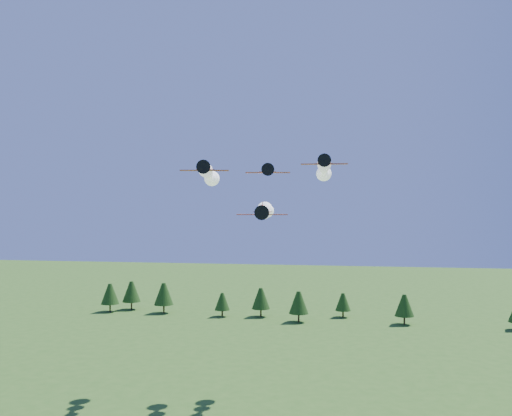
% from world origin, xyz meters
% --- Properties ---
extents(plane_lead, '(11.67, 47.83, 3.70)m').
position_xyz_m(plane_lead, '(-1.97, 17.43, 40.33)').
color(plane_lead, black).
rests_on(plane_lead, ground).
extents(plane_left, '(14.52, 44.53, 3.70)m').
position_xyz_m(plane_left, '(-15.03, 22.76, 47.87)').
color(plane_left, black).
rests_on(plane_left, ground).
extents(plane_right, '(8.21, 44.80, 3.70)m').
position_xyz_m(plane_right, '(9.59, 27.06, 49.00)').
color(plane_right, black).
rests_on(plane_right, ground).
extents(plane_slot, '(8.29, 9.04, 2.89)m').
position_xyz_m(plane_slot, '(0.33, 5.74, 47.80)').
color(plane_slot, black).
rests_on(plane_slot, ground).
extents(treeline, '(172.74, 20.88, 11.60)m').
position_xyz_m(treeline, '(-14.64, 110.84, 6.70)').
color(treeline, '#382314').
rests_on(treeline, ground).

